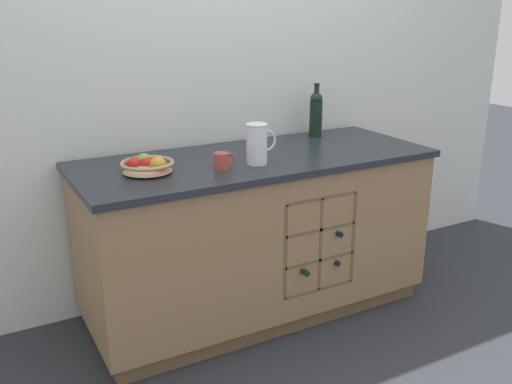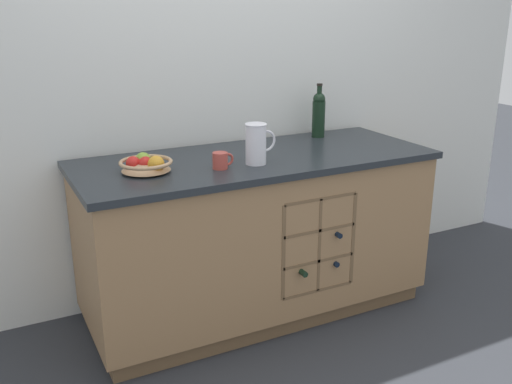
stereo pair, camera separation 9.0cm
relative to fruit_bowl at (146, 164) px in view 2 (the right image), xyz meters
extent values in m
plane|color=#2D3035|center=(0.59, 0.03, -0.92)|extent=(14.00, 14.00, 0.00)
cube|color=silver|center=(0.59, 0.45, 0.36)|extent=(4.40, 0.06, 2.55)
cube|color=brown|center=(0.59, 0.03, -0.87)|extent=(1.76, 0.63, 0.09)
cube|color=#99724C|center=(0.59, 0.03, -0.45)|extent=(1.82, 0.69, 0.76)
cube|color=#23282D|center=(0.59, 0.03, -0.06)|extent=(1.86, 0.73, 0.03)
cube|color=brown|center=(0.77, -0.22, -0.44)|extent=(0.41, 0.01, 0.50)
cube|color=brown|center=(0.56, -0.27, -0.44)|extent=(0.02, 0.10, 0.50)
cube|color=brown|center=(0.97, -0.27, -0.44)|extent=(0.02, 0.10, 0.50)
cube|color=brown|center=(0.77, -0.27, -0.69)|extent=(0.41, 0.10, 0.02)
cube|color=brown|center=(0.77, -0.27, -0.52)|extent=(0.41, 0.10, 0.02)
cube|color=brown|center=(0.77, -0.27, -0.36)|extent=(0.41, 0.10, 0.02)
cube|color=brown|center=(0.77, -0.27, -0.19)|extent=(0.41, 0.10, 0.02)
cube|color=brown|center=(0.77, -0.27, -0.44)|extent=(0.02, 0.10, 0.50)
cylinder|color=black|center=(0.66, -0.16, -0.56)|extent=(0.08, 0.22, 0.08)
cylinder|color=black|center=(0.66, -0.32, -0.56)|extent=(0.03, 0.09, 0.03)
cylinder|color=black|center=(0.87, -0.16, -0.56)|extent=(0.08, 0.19, 0.08)
cylinder|color=black|center=(0.87, -0.30, -0.56)|extent=(0.03, 0.08, 0.03)
cylinder|color=black|center=(0.87, -0.17, -0.40)|extent=(0.07, 0.20, 0.07)
cylinder|color=black|center=(0.87, -0.31, -0.40)|extent=(0.03, 0.08, 0.03)
cylinder|color=tan|center=(0.00, 0.00, -0.03)|extent=(0.11, 0.11, 0.01)
cone|color=tan|center=(0.00, 0.00, -0.01)|extent=(0.23, 0.23, 0.05)
torus|color=tan|center=(0.00, 0.00, 0.01)|extent=(0.25, 0.25, 0.02)
sphere|color=red|center=(0.00, 0.00, 0.00)|extent=(0.07, 0.07, 0.07)
sphere|color=#7FA838|center=(0.00, 0.05, 0.01)|extent=(0.07, 0.07, 0.07)
sphere|color=red|center=(-0.05, 0.02, 0.00)|extent=(0.07, 0.07, 0.07)
sphere|color=gold|center=(0.03, -0.05, 0.01)|extent=(0.08, 0.08, 0.08)
cylinder|color=white|center=(0.52, -0.10, 0.06)|extent=(0.10, 0.10, 0.20)
torus|color=white|center=(0.52, -0.10, 0.16)|extent=(0.11, 0.11, 0.01)
torus|color=white|center=(0.57, -0.10, 0.07)|extent=(0.11, 0.01, 0.11)
cylinder|color=#B7473D|center=(0.33, -0.10, 0.00)|extent=(0.07, 0.07, 0.08)
torus|color=#B7473D|center=(0.37, -0.10, 0.00)|extent=(0.06, 0.01, 0.06)
cylinder|color=black|center=(1.13, 0.27, 0.07)|extent=(0.08, 0.08, 0.21)
sphere|color=black|center=(1.13, 0.27, 0.18)|extent=(0.07, 0.07, 0.07)
cylinder|color=black|center=(1.13, 0.27, 0.22)|extent=(0.03, 0.03, 0.09)
cylinder|color=black|center=(1.13, 0.27, 0.27)|extent=(0.03, 0.03, 0.01)
camera|label=1|loc=(-0.78, -2.47, 0.70)|focal=40.00mm
camera|label=2|loc=(-0.70, -2.51, 0.70)|focal=40.00mm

